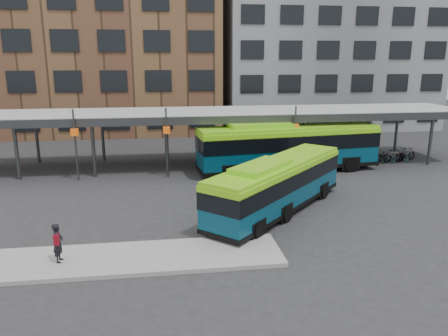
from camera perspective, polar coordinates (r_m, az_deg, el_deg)
ground at (r=21.59m, az=1.17°, el=-7.70°), size 120.00×120.00×0.00m
boarding_island at (r=18.70m, az=-14.49°, el=-11.50°), size 14.00×3.00×0.18m
canopy at (r=33.05m, az=-2.49°, el=7.01°), size 40.00×6.53×4.80m
building_brick at (r=52.28m, az=-16.21°, el=16.94°), size 26.00×14.00×22.00m
building_grey at (r=55.26m, az=12.81°, el=15.93°), size 24.00×14.00×20.00m
bus_front at (r=23.29m, az=7.03°, el=-2.08°), size 9.18×9.50×3.01m
bus_rear at (r=31.72m, az=8.32°, el=2.86°), size 13.37×4.35×3.62m
pedestrian at (r=18.63m, az=-20.86°, el=-9.07°), size 0.39×0.63×1.60m
bike_rack at (r=36.53m, az=19.50°, el=1.43°), size 6.80×1.38×1.03m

